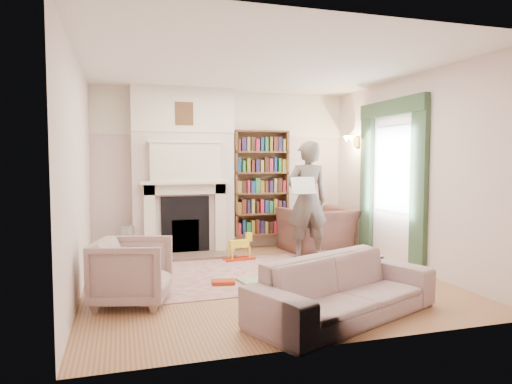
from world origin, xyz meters
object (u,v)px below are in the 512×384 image
object	(u,v)px
man_reading	(307,200)
paraffin_heater	(127,243)
armchair_reading	(317,229)
sofa	(344,288)
rocking_horse	(239,247)
coffee_table	(348,272)
bookcase	(261,183)
armchair_left	(133,271)

from	to	relation	value
man_reading	paraffin_heater	distance (m)	2.94
armchair_reading	paraffin_heater	distance (m)	3.23
paraffin_heater	sofa	bearing A→B (deg)	-58.75
man_reading	rocking_horse	xyz separation A→B (m)	(-1.07, 0.18, -0.73)
rocking_horse	man_reading	bearing A→B (deg)	-17.82
armchair_reading	coffee_table	bearing A→B (deg)	67.16
bookcase	paraffin_heater	size ratio (longest dim) A/B	3.36
armchair_left	sofa	distance (m)	2.29
bookcase	man_reading	xyz separation A→B (m)	(0.42, -1.13, -0.23)
armchair_left	man_reading	xyz separation A→B (m)	(2.74, 1.58, 0.58)
armchair_reading	armchair_left	size ratio (longest dim) A/B	1.44
man_reading	rocking_horse	distance (m)	1.31
man_reading	rocking_horse	world-z (taller)	man_reading
armchair_left	rocking_horse	xyz separation A→B (m)	(1.67, 1.77, -0.14)
man_reading	paraffin_heater	xyz separation A→B (m)	(-2.77, 0.73, -0.67)
bookcase	armchair_reading	xyz separation A→B (m)	(0.87, -0.53, -0.80)
bookcase	rocking_horse	distance (m)	1.49
sofa	rocking_horse	world-z (taller)	sofa
armchair_left	coffee_table	bearing A→B (deg)	-79.30
paraffin_heater	rocking_horse	xyz separation A→B (m)	(1.70, -0.55, -0.06)
rocking_horse	bookcase	bearing A→B (deg)	47.18
sofa	rocking_horse	bearing A→B (deg)	74.13
armchair_reading	man_reading	xyz separation A→B (m)	(-0.45, -0.60, 0.57)
coffee_table	rocking_horse	world-z (taller)	coffee_table
armchair_left	paraffin_heater	world-z (taller)	armchair_left
armchair_reading	bookcase	bearing A→B (deg)	-38.54
man_reading	paraffin_heater	bearing A→B (deg)	-13.51
man_reading	coffee_table	world-z (taller)	man_reading
man_reading	paraffin_heater	world-z (taller)	man_reading
armchair_reading	rocking_horse	world-z (taller)	armchair_reading
armchair_reading	man_reading	world-z (taller)	man_reading
bookcase	paraffin_heater	world-z (taller)	bookcase
armchair_left	rocking_horse	size ratio (longest dim) A/B	1.61
bookcase	sofa	distance (m)	3.89
armchair_reading	armchair_left	bearing A→B (deg)	26.92
armchair_left	sofa	xyz separation A→B (m)	(2.03, -1.07, -0.06)
bookcase	armchair_reading	world-z (taller)	bookcase
sofa	man_reading	world-z (taller)	man_reading
bookcase	armchair_left	bearing A→B (deg)	-130.55
bookcase	armchair_left	size ratio (longest dim) A/B	2.33
coffee_table	paraffin_heater	distance (m)	3.59
armchair_reading	sofa	size ratio (longest dim) A/B	0.55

